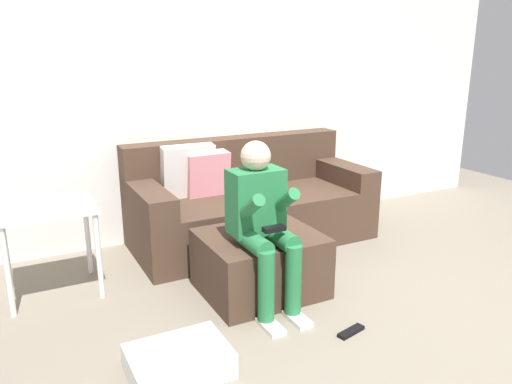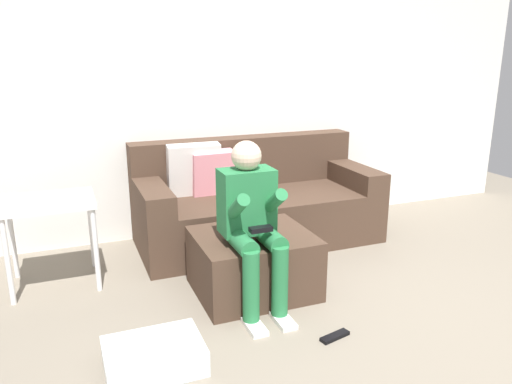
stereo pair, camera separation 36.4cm
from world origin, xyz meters
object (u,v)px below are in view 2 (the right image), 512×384
(remote_near_ottoman, at_px, (335,336))
(ottoman, at_px, (253,263))
(storage_bin, at_px, (154,356))
(side_table, at_px, (49,213))
(couch_sectional, at_px, (254,203))
(person_seated, at_px, (252,217))

(remote_near_ottoman, bearing_deg, ottoman, 93.84)
(storage_bin, bearing_deg, side_table, 110.37)
(ottoman, xyz_separation_m, side_table, (-1.28, 0.63, 0.33))
(couch_sectional, bearing_deg, remote_near_ottoman, -94.90)
(person_seated, height_order, side_table, person_seated)
(couch_sectional, bearing_deg, person_seated, -111.95)
(side_table, bearing_deg, storage_bin, -69.63)
(person_seated, relative_size, storage_bin, 2.12)
(ottoman, height_order, storage_bin, ottoman)
(remote_near_ottoman, bearing_deg, side_table, 124.34)
(couch_sectional, bearing_deg, side_table, -169.48)
(person_seated, bearing_deg, remote_near_ottoman, -61.23)
(couch_sectional, bearing_deg, ottoman, -111.63)
(person_seated, relative_size, side_table, 1.72)
(person_seated, xyz_separation_m, storage_bin, (-0.73, -0.45, -0.54))
(ottoman, bearing_deg, person_seated, -113.59)
(side_table, xyz_separation_m, remote_near_ottoman, (1.51, -1.37, -0.53))
(couch_sectional, relative_size, side_table, 3.27)
(ottoman, distance_m, storage_bin, 1.03)
(person_seated, xyz_separation_m, remote_near_ottoman, (0.31, -0.56, -0.60))
(side_table, height_order, remote_near_ottoman, side_table)
(couch_sectional, distance_m, remote_near_ottoman, 1.71)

